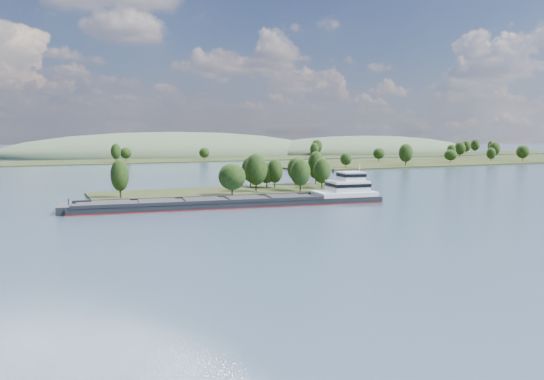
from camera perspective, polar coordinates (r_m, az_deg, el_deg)
name	(u,v)px	position (r m, az deg, el deg)	size (l,w,h in m)	color
ground	(314,215)	(139.23, 4.58, -2.72)	(1800.00, 1800.00, 0.00)	#3A5065
tree_island	(253,180)	(194.09, -2.09, 1.11)	(100.00, 33.36, 14.87)	#263015
right_bank	(467,160)	(424.21, 20.22, 3.08)	(320.00, 90.00, 15.28)	#263015
back_shoreline	(142,160)	(407.62, -13.85, 3.12)	(900.00, 60.00, 15.60)	#263015
hill_east	(366,153)	(573.14, 10.09, 3.98)	(260.00, 140.00, 36.00)	#42563B
hill_west	(174,155)	(516.25, -10.51, 3.74)	(320.00, 160.00, 44.00)	#42563B
cargo_barge	(252,200)	(157.43, -2.14, -1.07)	(94.91, 23.96, 12.75)	black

